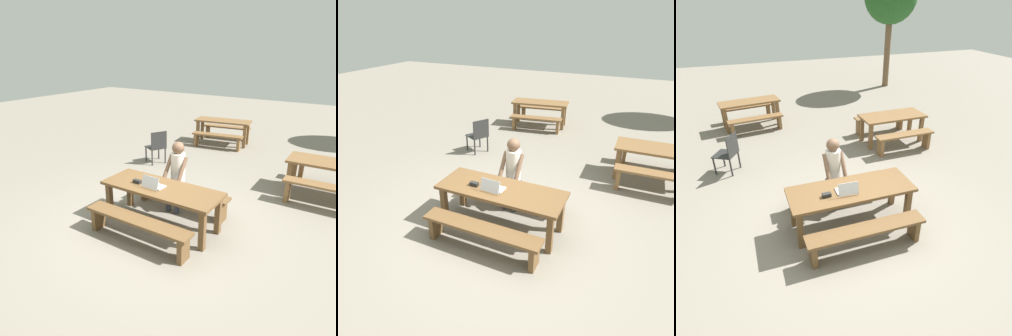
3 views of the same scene
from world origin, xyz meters
The scene contains 14 objects.
ground_plane centered at (0.00, 0.00, 0.00)m, with size 30.00×30.00×0.00m, color gray.
picnic_table_front centered at (0.00, 0.00, 0.61)m, with size 2.04×0.76×0.71m.
bench_near centered at (0.00, -0.67, 0.33)m, with size 1.85×0.30×0.43m.
bench_far centered at (0.00, 0.67, 0.33)m, with size 1.85×0.30×0.43m.
laptop centered at (-0.10, -0.09, 0.76)m, with size 0.34×0.28×0.21m.
small_pouch centered at (-0.43, -0.09, 0.74)m, with size 0.14×0.07×0.06m.
person_seated centered at (-0.08, 0.63, 0.76)m, with size 0.37×0.39×1.31m.
plastic_chair centered at (-1.86, 2.53, 0.46)m, with size 0.60×0.60×0.87m.
picnic_table_mid centered at (-1.19, 5.19, 0.62)m, with size 1.76×0.90×0.75m.
bench_mid_south centered at (-1.10, 4.62, 0.32)m, with size 1.55×0.52×0.43m.
bench_mid_north centered at (-1.27, 5.77, 0.32)m, with size 1.55×0.52×0.43m.
picnic_table_rear centered at (2.21, 2.82, 0.61)m, with size 1.66×0.78×0.73m.
bench_rear_south centered at (2.22, 2.14, 0.35)m, with size 1.49×0.32×0.48m.
bench_rear_north centered at (2.20, 3.50, 0.35)m, with size 1.49×0.32×0.48m.
Camera 2 is at (1.86, -3.77, 3.18)m, focal length 33.05 mm.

